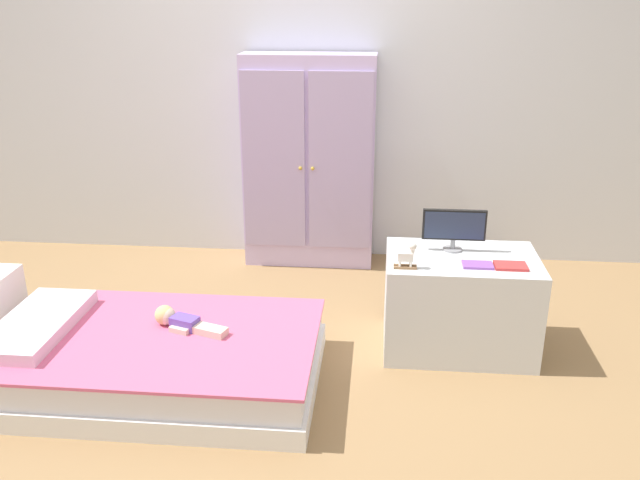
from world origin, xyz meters
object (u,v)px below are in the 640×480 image
book_purple (478,265)px  book_red (511,266)px  tv_monitor (454,227)px  tv_stand (459,303)px  doll (177,320)px  rocking_horse_toy (408,256)px  bed (157,359)px  wardrobe (309,162)px

book_purple → book_red: size_ratio=0.94×
tv_monitor → book_red: size_ratio=2.07×
tv_monitor → book_red: (0.26, -0.21, -0.12)m
tv_stand → tv_monitor: size_ratio=2.38×
doll → tv_stand: (1.40, 0.38, -0.03)m
book_red → tv_monitor: bearing=142.0°
rocking_horse_toy → doll: bearing=-169.2°
bed → book_red: size_ratio=9.93×
doll → tv_stand: size_ratio=0.50×
wardrobe → bed: bearing=-109.4°
wardrobe → tv_stand: (0.91, -1.14, -0.45)m
wardrobe → tv_monitor: wardrobe is taller
doll → book_red: bearing=9.4°
bed → book_purple: (1.54, 0.36, 0.40)m
tv_stand → book_red: 0.36m
rocking_horse_toy → book_purple: 0.36m
wardrobe → book_purple: bearing=-52.2°
wardrobe → tv_stand: size_ratio=1.84×
doll → rocking_horse_toy: bearing=10.8°
tv_monitor → rocking_horse_toy: (-0.24, -0.26, -0.07)m
tv_monitor → book_purple: size_ratio=2.20×
tv_stand → rocking_horse_toy: size_ratio=5.76×
tv_monitor → rocking_horse_toy: bearing=-133.0°
book_red → wardrobe: bearing=132.1°
rocking_horse_toy → book_red: size_ratio=0.85×
bed → rocking_horse_toy: size_ratio=11.62×
doll → tv_monitor: 1.47m
tv_monitor → book_red: bearing=-38.0°
bed → doll: doll is taller
wardrobe → book_purple: size_ratio=9.60×
bed → doll: (0.09, 0.10, 0.17)m
bed → tv_stand: tv_stand is taller
wardrobe → book_red: size_ratio=9.06×
bed → rocking_horse_toy: 1.31m
book_purple → bed: bearing=-166.7°
book_red → bed: bearing=-167.9°
wardrobe → book_red: (1.13, -1.25, -0.19)m
bed → book_red: (1.70, 0.36, 0.40)m
bed → tv_monitor: tv_monitor is taller
doll → tv_monitor: tv_monitor is taller
wardrobe → tv_stand: bearing=-51.2°
wardrobe → tv_stand: 1.53m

